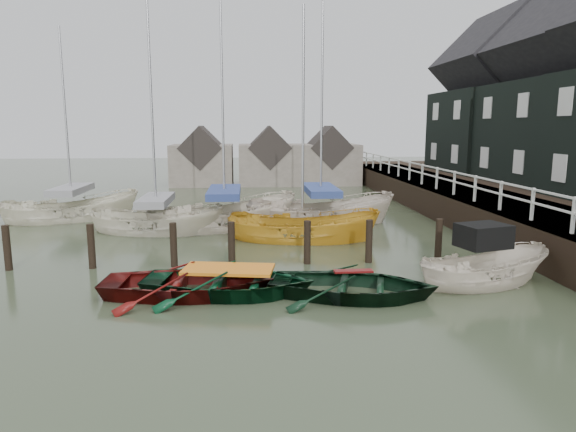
{
  "coord_description": "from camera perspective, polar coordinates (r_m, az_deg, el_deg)",
  "views": [
    {
      "loc": [
        -0.69,
        -12.83,
        4.35
      ],
      "look_at": [
        0.66,
        3.93,
        1.4
      ],
      "focal_mm": 32.0,
      "sensor_mm": 36.0,
      "label": 1
    }
  ],
  "objects": [
    {
      "name": "sailboat_d",
      "position": [
        23.23,
        3.63,
        -0.7
      ],
      "size": [
        6.72,
        2.6,
        12.53
      ],
      "rotation": [
        0.0,
        0.0,
        1.58
      ],
      "color": "beige",
      "rests_on": "ground"
    },
    {
      "name": "rowboat_red",
      "position": [
        13.81,
        -10.94,
        -8.6
      ],
      "size": [
        4.62,
        3.42,
        0.92
      ],
      "primitive_type": "imported",
      "rotation": [
        0.0,
        0.0,
        1.51
      ],
      "color": "#590F0C",
      "rests_on": "ground"
    },
    {
      "name": "far_sheds",
      "position": [
        38.94,
        -2.36,
        6.27
      ],
      "size": [
        14.0,
        4.08,
        4.39
      ],
      "color": "#665B51",
      "rests_on": "ground"
    },
    {
      "name": "sailboat_e",
      "position": [
        26.27,
        -22.78,
        -0.23
      ],
      "size": [
        6.55,
        4.5,
        9.93
      ],
      "rotation": [
        0.0,
        0.0,
        1.97
      ],
      "color": "beige",
      "rests_on": "ground"
    },
    {
      "name": "motorboat",
      "position": [
        15.36,
        20.88,
        -6.78
      ],
      "size": [
        4.42,
        2.62,
        2.48
      ],
      "rotation": [
        0.0,
        0.0,
        1.84
      ],
      "color": "beige",
      "rests_on": "ground"
    },
    {
      "name": "sailboat_a",
      "position": [
        22.02,
        -14.33,
        -1.58
      ],
      "size": [
        6.08,
        3.29,
        11.44
      ],
      "rotation": [
        0.0,
        0.0,
        1.37
      ],
      "color": "beige",
      "rests_on": "ground"
    },
    {
      "name": "ground",
      "position": [
        13.56,
        -1.46,
        -8.75
      ],
      "size": [
        120.0,
        120.0,
        0.0
      ],
      "primitive_type": "plane",
      "color": "#2E3522",
      "rests_on": "ground"
    },
    {
      "name": "rowboat_green",
      "position": [
        13.71,
        -6.57,
        -8.61
      ],
      "size": [
        4.94,
        3.88,
        0.93
      ],
      "primitive_type": "imported",
      "rotation": [
        0.0,
        0.0,
        1.41
      ],
      "color": "#08311A",
      "rests_on": "ground"
    },
    {
      "name": "pier",
      "position": [
        25.25,
        19.2,
        1.11
      ],
      "size": [
        3.04,
        32.0,
        2.7
      ],
      "color": "black",
      "rests_on": "ground"
    },
    {
      "name": "sailboat_b",
      "position": [
        22.42,
        -7.01,
        -1.14
      ],
      "size": [
        7.2,
        4.84,
        12.64
      ],
      "rotation": [
        0.0,
        0.0,
        1.95
      ],
      "color": "beige",
      "rests_on": "ground"
    },
    {
      "name": "mooring_pilings",
      "position": [
        16.3,
        -5.98,
        -3.77
      ],
      "size": [
        13.72,
        0.22,
        1.8
      ],
      "color": "black",
      "rests_on": "ground"
    },
    {
      "name": "rowboat_dkgreen",
      "position": [
        13.52,
        7.21,
        -8.89
      ],
      "size": [
        4.94,
        4.08,
        0.89
      ],
      "primitive_type": "imported",
      "rotation": [
        0.0,
        0.0,
        1.3
      ],
      "color": "black",
      "rests_on": "ground"
    },
    {
      "name": "sailboat_c",
      "position": [
        19.98,
        1.62,
        -2.59
      ],
      "size": [
        6.2,
        3.23,
        9.83
      ],
      "rotation": [
        0.0,
        0.0,
        1.39
      ],
      "color": "gold",
      "rests_on": "ground"
    }
  ]
}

